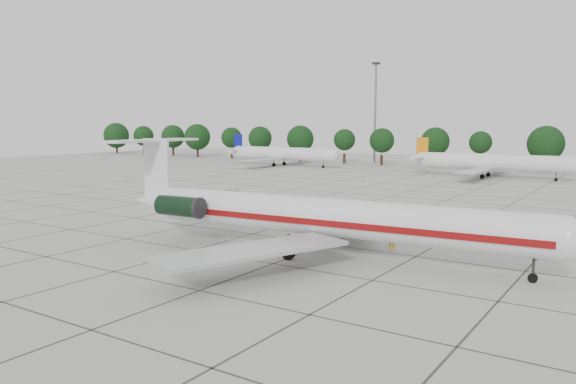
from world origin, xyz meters
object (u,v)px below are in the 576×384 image
object	(u,v)px
main_airliner	(309,215)
floodlight_mast	(375,107)
ground_crew	(392,240)
bg_airliner_c	(490,162)
bg_airliner_b	(282,154)

from	to	relation	value
main_airliner	floodlight_mast	world-z (taller)	floodlight_mast
ground_crew	bg_airliner_c	bearing A→B (deg)	-114.12
bg_airliner_c	floodlight_mast	distance (m)	44.40
bg_airliner_b	ground_crew	bearing A→B (deg)	-50.16
ground_crew	floodlight_mast	size ratio (longest dim) A/B	0.07
main_airliner	ground_crew	bearing A→B (deg)	40.66
bg_airliner_c	bg_airliner_b	bearing A→B (deg)	177.00
bg_airliner_c	floodlight_mast	xyz separation A→B (m)	(-35.03, 24.79, 11.37)
bg_airliner_b	bg_airliner_c	bearing A→B (deg)	-3.00
bg_airliner_b	bg_airliner_c	distance (m)	48.96
floodlight_mast	bg_airliner_c	bearing A→B (deg)	-35.29
main_airliner	bg_airliner_c	distance (m)	71.23
bg_airliner_c	ground_crew	bearing A→B (deg)	-82.68
bg_airliner_b	bg_airliner_c	xyz separation A→B (m)	(48.89, -2.56, 0.00)
floodlight_mast	ground_crew	bearing A→B (deg)	-64.44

